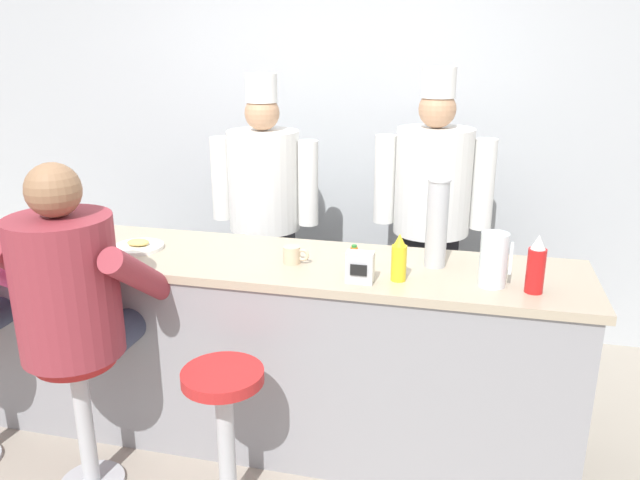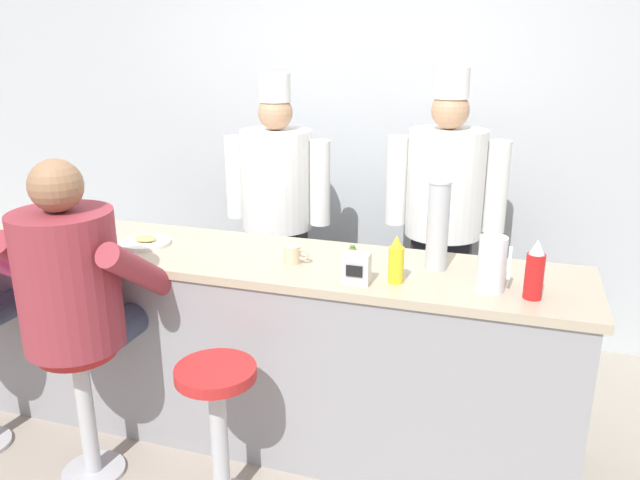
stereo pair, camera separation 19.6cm
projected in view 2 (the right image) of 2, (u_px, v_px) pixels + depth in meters
ground_plane at (232, 463)px, 3.03m from camera, size 20.00×20.00×0.00m
wall_back at (338, 133)px, 4.25m from camera, size 10.00×0.06×2.70m
diner_counter at (255, 344)px, 3.17m from camera, size 3.16×0.65×0.96m
ketchup_bottle_red at (535, 271)px, 2.48m from camera, size 0.07×0.07×0.25m
mustard_bottle_yellow at (396, 261)px, 2.65m from camera, size 0.07×0.07×0.21m
hot_sauce_bottle_orange at (352, 260)px, 2.77m from camera, size 0.03×0.03×0.13m
water_pitcher_clear at (492, 264)px, 2.56m from camera, size 0.13×0.12×0.23m
breakfast_plate at (146, 242)px, 3.17m from camera, size 0.25×0.25×0.05m
cereal_bowl at (31, 223)px, 3.45m from camera, size 0.16×0.16×0.06m
coffee_mug_tan at (293, 254)px, 2.91m from camera, size 0.12×0.08×0.08m
cup_stack_steel at (438, 225)px, 2.78m from camera, size 0.10×0.10×0.41m
napkin_dispenser_chrome at (356, 268)px, 2.65m from camera, size 0.12×0.07×0.14m
diner_seated_maroon at (75, 287)px, 2.70m from camera, size 0.65×0.64×1.50m
empty_stool_round at (218, 415)px, 2.62m from camera, size 0.34×0.34×0.68m
cook_in_whites_near at (277, 203)px, 3.93m from camera, size 0.69×0.44×1.77m
cook_in_whites_far at (444, 209)px, 3.71m from camera, size 0.71×0.45×1.81m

